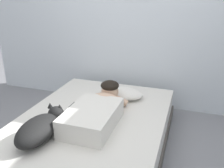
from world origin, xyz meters
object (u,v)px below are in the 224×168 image
(bed, at_px, (94,131))
(dog, at_px, (40,128))
(person_lying, at_px, (98,109))
(cell_phone, at_px, (74,105))
(coffee_cup, at_px, (117,98))
(pillow, at_px, (121,93))

(bed, height_order, dog, dog)
(person_lying, xyz_separation_m, cell_phone, (-0.36, 0.20, -0.10))
(person_lying, distance_m, coffee_cup, 0.46)
(cell_phone, bearing_deg, pillow, 41.00)
(bed, distance_m, person_lying, 0.29)
(bed, height_order, coffee_cup, coffee_cup)
(pillow, height_order, person_lying, person_lying)
(coffee_cup, height_order, cell_phone, coffee_cup)
(pillow, height_order, coffee_cup, pillow)
(bed, bearing_deg, person_lying, -32.70)
(person_lying, distance_m, dog, 0.57)
(coffee_cup, bearing_deg, person_lying, -96.09)
(dog, distance_m, coffee_cup, 1.00)
(bed, bearing_deg, pillow, 75.84)
(pillow, distance_m, cell_phone, 0.56)
(bed, relative_size, pillow, 3.75)
(bed, xyz_separation_m, cell_phone, (-0.29, 0.15, 0.18))
(dog, bearing_deg, bed, 62.53)
(pillow, height_order, dog, dog)
(bed, distance_m, dog, 0.64)
(bed, relative_size, cell_phone, 13.93)
(pillow, bearing_deg, dog, -111.04)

